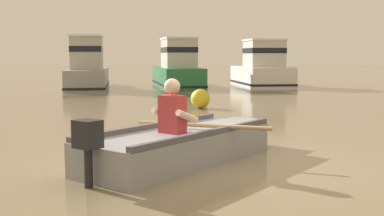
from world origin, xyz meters
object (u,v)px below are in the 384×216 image
object	(u,v)px
rowboat_with_person	(182,144)
mooring_buoy	(200,99)
moored_boat_white	(262,69)
moored_boat_grey	(88,69)
moored_boat_green	(177,69)

from	to	relation	value
rowboat_with_person	mooring_buoy	distance (m)	6.91
rowboat_with_person	moored_boat_white	bearing A→B (deg)	73.39
moored_boat_grey	moored_boat_green	world-z (taller)	moored_boat_grey
rowboat_with_person	mooring_buoy	size ratio (longest dim) A/B	5.74
moored_boat_green	mooring_buoy	xyz separation A→B (m)	(0.15, -9.25, -0.57)
moored_boat_grey	mooring_buoy	world-z (taller)	moored_boat_grey
moored_boat_grey	mooring_buoy	distance (m)	9.44
moored_boat_grey	moored_boat_green	distance (m)	4.12
moored_boat_green	moored_boat_grey	bearing A→B (deg)	-168.50
moored_boat_white	rowboat_with_person	bearing A→B (deg)	-106.61
moored_boat_green	moored_boat_white	distance (m)	4.11
moored_boat_grey	mooring_buoy	bearing A→B (deg)	-63.55
rowboat_with_person	moored_boat_green	distance (m)	16.13
moored_boat_green	mooring_buoy	world-z (taller)	moored_boat_green
moored_boat_grey	moored_boat_white	world-z (taller)	moored_boat_grey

